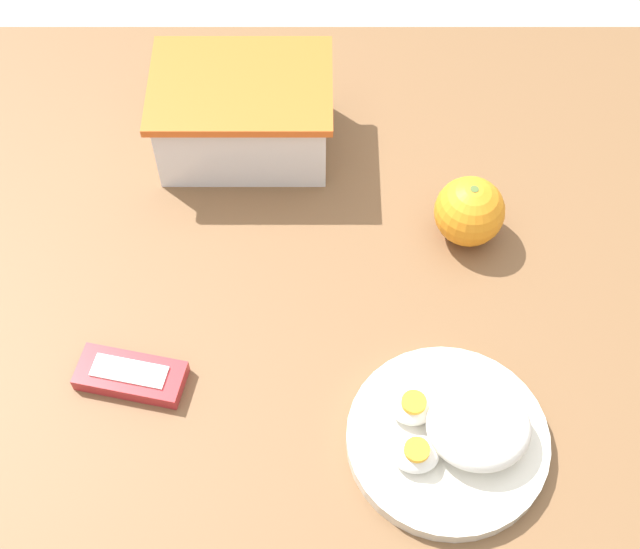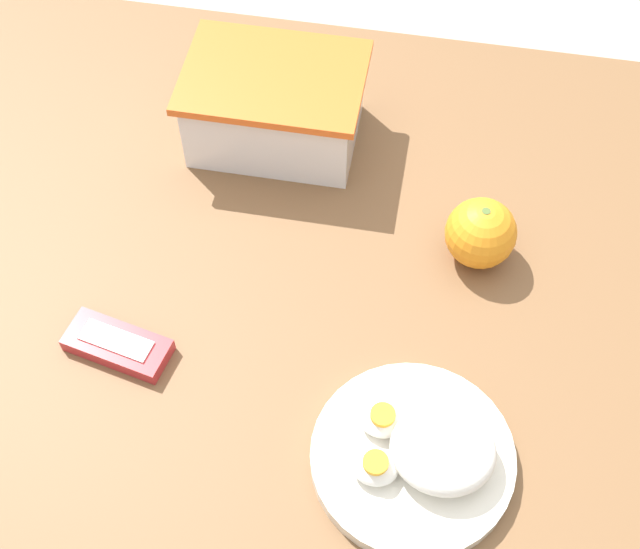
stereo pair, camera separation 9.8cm
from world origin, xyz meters
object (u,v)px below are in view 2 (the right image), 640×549
food_container (275,110)px  rice_plate (420,454)px  candy_bar (118,345)px  orange_fruit (481,233)px

food_container → rice_plate: bearing=-60.7°
candy_bar → food_container: bearing=72.6°
rice_plate → candy_bar: (-0.33, 0.07, -0.01)m
orange_fruit → rice_plate: bearing=-97.7°
orange_fruit → candy_bar: bearing=-152.3°
food_container → orange_fruit: 0.30m
food_container → rice_plate: 0.47m
food_container → orange_fruit: bearing=-28.0°
candy_bar → orange_fruit: bearing=27.7°
food_container → candy_bar: bearing=-107.4°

